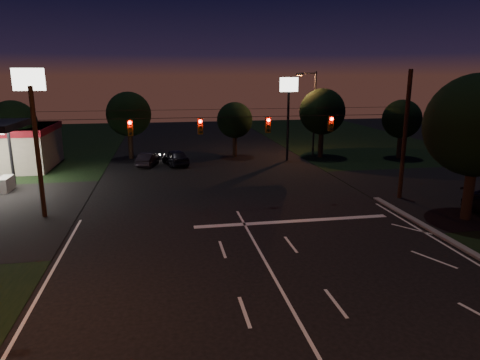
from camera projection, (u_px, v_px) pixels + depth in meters
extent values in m
plane|color=black|center=(308.00, 338.00, 14.33)|extent=(140.00, 140.00, 0.00)
cube|color=silver|center=(293.00, 221.00, 25.84)|extent=(12.00, 0.50, 0.01)
cylinder|color=black|center=(399.00, 198.00, 30.73)|extent=(0.30, 0.30, 9.00)
cylinder|color=black|center=(45.00, 217.00, 26.62)|extent=(0.28, 0.28, 8.00)
cylinder|color=black|center=(234.00, 117.00, 27.25)|extent=(24.00, 0.03, 0.03)
cylinder|color=black|center=(234.00, 109.00, 27.13)|extent=(24.00, 0.02, 0.02)
cube|color=#3F3307|center=(130.00, 128.00, 26.27)|extent=(0.32, 0.26, 1.00)
sphere|color=#FF0705|center=(130.00, 123.00, 26.04)|extent=(0.22, 0.22, 0.22)
sphere|color=black|center=(130.00, 128.00, 26.11)|extent=(0.20, 0.20, 0.20)
sphere|color=black|center=(130.00, 133.00, 26.19)|extent=(0.20, 0.20, 0.20)
cube|color=#3F3307|center=(200.00, 126.00, 27.00)|extent=(0.32, 0.26, 1.00)
sphere|color=#FF0705|center=(200.00, 121.00, 26.77)|extent=(0.22, 0.22, 0.22)
sphere|color=black|center=(200.00, 127.00, 26.85)|extent=(0.20, 0.20, 0.20)
sphere|color=black|center=(201.00, 132.00, 26.93)|extent=(0.20, 0.20, 0.20)
cube|color=#3F3307|center=(268.00, 125.00, 27.75)|extent=(0.32, 0.26, 1.00)
sphere|color=#FF0705|center=(269.00, 120.00, 27.52)|extent=(0.22, 0.22, 0.22)
sphere|color=black|center=(268.00, 125.00, 27.60)|extent=(0.20, 0.20, 0.20)
sphere|color=black|center=(268.00, 130.00, 27.68)|extent=(0.20, 0.20, 0.20)
cube|color=#3F3307|center=(331.00, 124.00, 28.49)|extent=(0.32, 0.26, 1.00)
sphere|color=#FF0705|center=(332.00, 119.00, 28.26)|extent=(0.22, 0.22, 0.22)
sphere|color=black|center=(331.00, 124.00, 28.34)|extent=(0.20, 0.20, 0.20)
sphere|color=black|center=(331.00, 129.00, 28.42)|extent=(0.20, 0.20, 0.20)
cube|color=gray|center=(5.00, 184.00, 32.42)|extent=(0.80, 2.00, 1.10)
cylinder|color=black|center=(11.00, 156.00, 33.89)|extent=(0.24, 0.24, 4.80)
cylinder|color=black|center=(36.00, 142.00, 32.08)|extent=(0.24, 0.24, 7.50)
cube|color=white|center=(29.00, 79.00, 31.00)|extent=(2.20, 0.30, 1.60)
cylinder|color=black|center=(288.00, 127.00, 43.55)|extent=(0.24, 0.24, 7.00)
cube|color=white|center=(289.00, 85.00, 42.55)|extent=(1.80, 0.30, 1.40)
cylinder|color=black|center=(314.00, 115.00, 45.83)|extent=(0.20, 0.20, 9.00)
cylinder|color=black|center=(308.00, 73.00, 44.65)|extent=(1.80, 0.12, 0.12)
cube|color=black|center=(299.00, 74.00, 44.52)|extent=(0.60, 0.35, 0.22)
cube|color=orange|center=(299.00, 75.00, 44.55)|extent=(0.45, 0.25, 0.04)
cylinder|color=black|center=(469.00, 188.00, 25.73)|extent=(0.60, 0.60, 4.00)
sphere|color=black|center=(477.00, 125.00, 24.83)|extent=(6.00, 6.00, 6.00)
sphere|color=black|center=(464.00, 127.00, 25.05)|extent=(4.20, 4.20, 4.20)
cylinder|color=black|center=(17.00, 154.00, 39.58)|extent=(0.49, 0.49, 3.00)
sphere|color=black|center=(13.00, 124.00, 38.91)|extent=(4.20, 4.20, 4.20)
sphere|color=black|center=(19.00, 124.00, 39.31)|extent=(3.15, 3.15, 3.15)
sphere|color=black|center=(9.00, 124.00, 39.06)|extent=(2.94, 2.94, 2.94)
cylinder|color=black|center=(130.00, 143.00, 45.09)|extent=(0.52, 0.52, 3.25)
sphere|color=black|center=(129.00, 114.00, 44.36)|extent=(4.60, 4.60, 4.60)
sphere|color=black|center=(134.00, 115.00, 44.80)|extent=(3.45, 3.45, 3.45)
sphere|color=black|center=(124.00, 115.00, 44.53)|extent=(3.22, 3.22, 3.22)
cylinder|color=black|center=(235.00, 144.00, 46.07)|extent=(0.47, 0.47, 2.75)
sphere|color=black|center=(235.00, 120.00, 45.46)|extent=(3.80, 3.80, 3.80)
sphere|color=black|center=(238.00, 121.00, 45.82)|extent=(2.85, 2.85, 2.85)
sphere|color=black|center=(231.00, 121.00, 45.59)|extent=(2.66, 2.66, 2.66)
cylinder|color=black|center=(321.00, 142.00, 45.62)|extent=(0.53, 0.53, 3.40)
sphere|color=black|center=(322.00, 112.00, 44.86)|extent=(4.80, 4.80, 4.80)
sphere|color=black|center=(325.00, 113.00, 45.32)|extent=(3.60, 3.60, 3.60)
sphere|color=black|center=(317.00, 112.00, 45.03)|extent=(3.36, 3.36, 3.36)
cylinder|color=black|center=(399.00, 145.00, 45.14)|extent=(0.48, 0.48, 2.90)
sphere|color=black|center=(402.00, 119.00, 44.49)|extent=(4.00, 4.00, 4.00)
sphere|color=black|center=(404.00, 120.00, 44.87)|extent=(3.00, 3.00, 3.00)
sphere|color=black|center=(397.00, 120.00, 44.63)|extent=(2.80, 2.80, 2.80)
imported|color=black|center=(175.00, 157.00, 41.99)|extent=(2.86, 4.81, 1.53)
imported|color=black|center=(148.00, 159.00, 41.73)|extent=(2.35, 4.13, 1.29)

